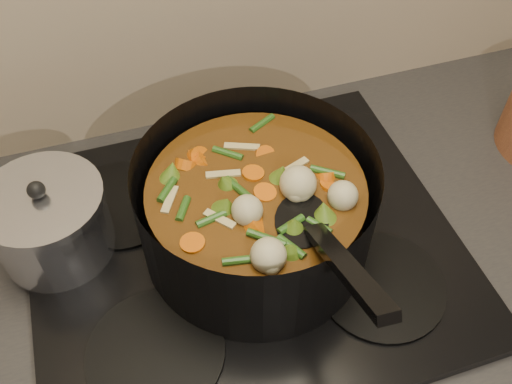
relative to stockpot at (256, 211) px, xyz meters
name	(u,v)px	position (x,y,z in m)	size (l,w,h in m)	color
counter	(248,373)	(-0.02, 0.00, -0.55)	(2.64, 0.64, 0.91)	brown
stovetop	(244,246)	(-0.02, 0.00, -0.08)	(0.62, 0.54, 0.03)	black
stockpot	(256,211)	(0.00, 0.00, 0.00)	(0.39, 0.48, 0.24)	black
saucepan	(50,222)	(-0.28, 0.08, -0.02)	(0.17, 0.17, 0.14)	silver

